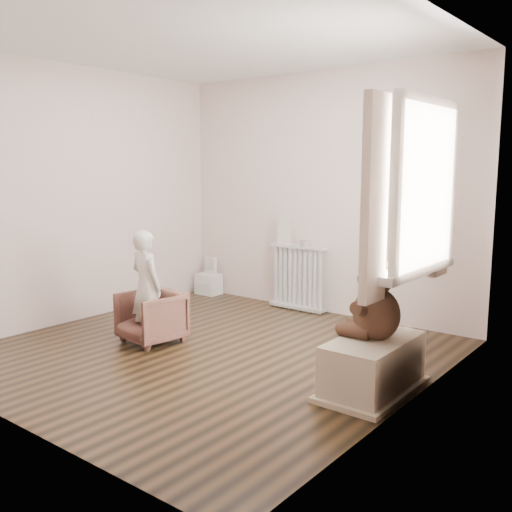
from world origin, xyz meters
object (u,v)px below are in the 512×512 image
Objects in this scene: armchair at (152,317)px; toy_bench at (373,365)px; child at (146,286)px; plush_cat at (417,249)px; radiator at (297,276)px; teddy_bear at (377,299)px; toy_vanity at (208,273)px.

armchair reaches higher than toy_bench.
toy_bench is at bearing 12.62° from armchair.
child is 3.53× the size of plush_cat.
child is at bearing -82.24° from armchair.
radiator is 1.33× the size of teddy_bear.
toy_bench is 0.47m from teddy_bear.
toy_vanity is 0.46× the size of child.
toy_bench is (1.75, -1.63, -0.19)m from radiator.
child is at bearing -101.55° from radiator.
armchair is (-0.38, -1.81, -0.16)m from radiator.
toy_bench is (2.13, 0.18, -0.03)m from armchair.
child is at bearing -177.23° from teddy_bear.
child is at bearing -167.73° from plush_cat.
plush_cat reaches higher than toy_bench.
plush_cat reaches higher than toy_vanity.
child is 2.14m from teddy_bear.
armchair is (0.94, -1.78, -0.04)m from toy_vanity.
teddy_bear reaches higher than radiator.
teddy_bear is at bearing 97.72° from toy_bench.
toy_vanity is 3.46m from teddy_bear.
toy_bench is at bearing -43.01° from radiator.
radiator is 1.42× the size of armchair.
child is 2.16m from toy_bench.
radiator is at bearing 1.30° from toy_vanity.
plush_cat reaches higher than armchair.
radiator is at bearing 85.90° from armchair.
armchair is 0.94× the size of teddy_bear.
toy_vanity is 2.07m from child.
child is 1.22× the size of toy_bench.
toy_bench is at bearing -27.53° from toy_vanity.
toy_bench is at bearing -113.53° from plush_cat.
teddy_bear is (1.74, -1.60, 0.28)m from radiator.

